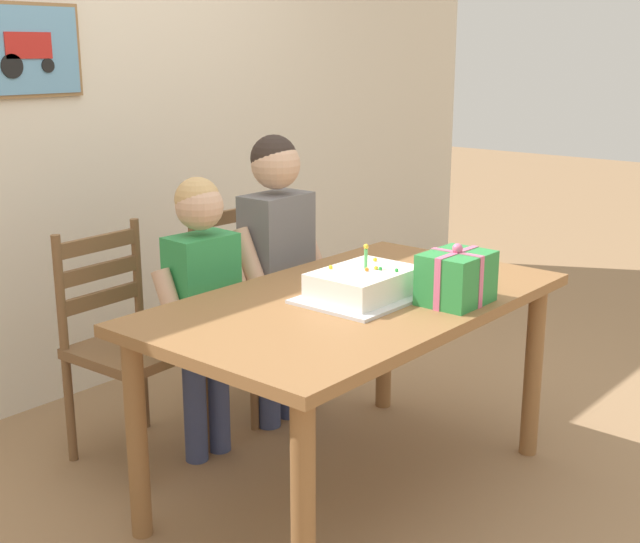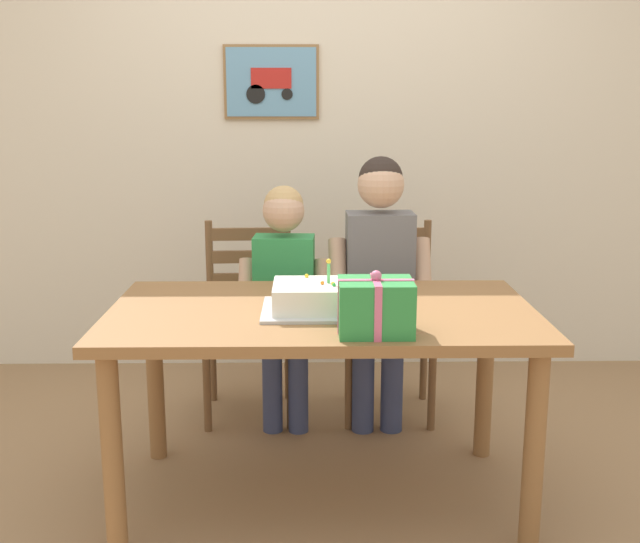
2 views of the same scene
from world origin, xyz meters
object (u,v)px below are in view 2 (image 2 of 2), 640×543
chair_right (389,318)px  child_younger (284,286)px  chair_left (249,318)px  birthday_cake (324,298)px  dining_table (322,334)px  child_older (380,269)px  gift_box_red_large (376,307)px

chair_right → child_younger: size_ratio=0.81×
chair_right → child_younger: child_younger is taller
chair_left → chair_right: (0.67, 0.00, 0.00)m
chair_right → chair_left: bearing=-180.0°
birthday_cake → child_younger: child_younger is taller
dining_table → child_older: child_older is taller
chair_left → child_younger: (0.18, -0.25, 0.22)m
child_older → dining_table: bearing=-113.2°
chair_left → child_older: child_older is taller
chair_right → child_older: 0.39m
gift_box_red_large → dining_table: bearing=118.8°
dining_table → child_younger: bearing=104.2°
birthday_cake → chair_left: bearing=110.8°
child_older → child_younger: bearing=180.0°
dining_table → chair_right: (0.34, 0.86, -0.19)m
child_younger → dining_table: bearing=-75.8°
chair_right → gift_box_red_large: bearing=-98.2°
birthday_cake → child_younger: bearing=104.0°
dining_table → chair_left: size_ratio=1.68×
child_younger → chair_left: bearing=125.9°
dining_table → chair_right: chair_right is taller
dining_table → gift_box_red_large: (0.17, -0.30, 0.18)m
chair_left → birthday_cake: bearing=-69.2°
gift_box_red_large → child_older: child_older is taller
chair_left → chair_right: size_ratio=1.00×
dining_table → gift_box_red_large: bearing=-61.2°
chair_left → chair_right: 0.67m
birthday_cake → chair_right: (0.33, 0.90, -0.33)m
gift_box_red_large → child_younger: child_younger is taller
chair_left → child_older: (0.60, -0.25, 0.30)m
gift_box_red_large → child_older: 0.93m
dining_table → child_younger: size_ratio=1.37×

